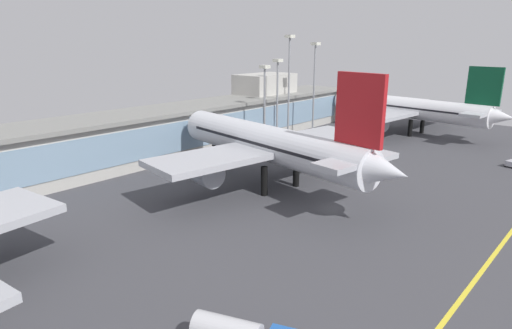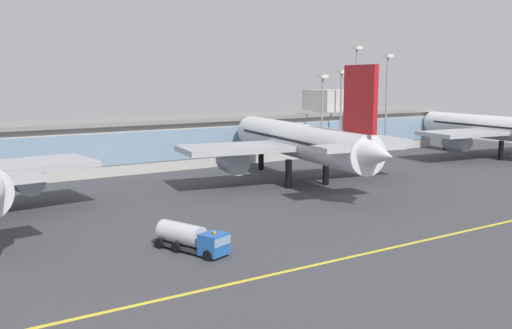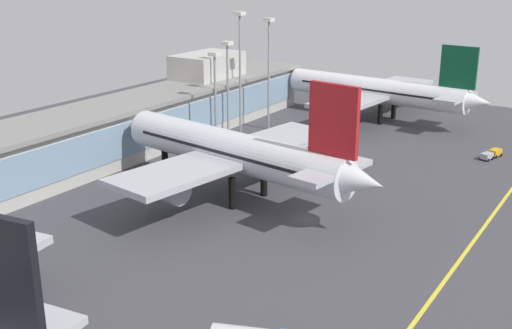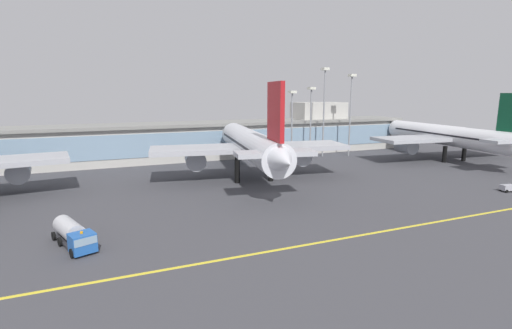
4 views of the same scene
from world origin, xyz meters
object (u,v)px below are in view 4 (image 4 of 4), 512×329
fuel_tanker_truck (74,235)px  apron_light_mast_centre (351,103)px  airliner_far_right (447,136)px  airliner_near_right (251,145)px  apron_light_mast_far_east (311,111)px  apron_light_mast_west (292,114)px  apron_light_mast_east (324,100)px

fuel_tanker_truck → apron_light_mast_centre: (71.01, 42.43, 13.99)m
airliner_far_right → airliner_near_right: bearing=96.5°
airliner_far_right → apron_light_mast_far_east: 38.11m
airliner_near_right → apron_light_mast_west: size_ratio=2.73×
airliner_near_right → apron_light_mast_centre: bearing=-57.2°
apron_light_mast_centre → apron_light_mast_far_east: size_ratio=1.18×
apron_light_mast_west → apron_light_mast_east: size_ratio=0.75×
apron_light_mast_west → apron_light_mast_centre: bearing=-0.2°
apron_light_mast_centre → apron_light_mast_east: bearing=164.9°
apron_light_mast_centre → fuel_tanker_truck: bearing=-149.1°
fuel_tanker_truck → apron_light_mast_centre: 83.90m
apron_light_mast_far_east → airliner_near_right: bearing=-143.5°
apron_light_mast_centre → apron_light_mast_east: size_ratio=0.93×
apron_light_mast_west → airliner_near_right: bearing=-137.8°
airliner_near_right → apron_light_mast_west: 25.99m
airliner_far_right → apron_light_mast_centre: size_ratio=2.21×
airliner_far_right → apron_light_mast_east: (-28.56, 18.09, 9.74)m
apron_light_mast_centre → apron_light_mast_far_east: apron_light_mast_centre is taller
airliner_far_right → apron_light_mast_east: bearing=63.2°
apron_light_mast_west → fuel_tanker_truck: bearing=-140.7°
airliner_far_right → apron_light_mast_centre: (-20.83, 16.00, 8.80)m
apron_light_mast_east → fuel_tanker_truck: bearing=-144.9°
airliner_far_right → apron_light_mast_west: (-39.97, 16.06, 6.15)m
apron_light_mast_west → apron_light_mast_far_east: apron_light_mast_far_east is taller
airliner_near_right → apron_light_mast_far_east: bearing=-44.9°
fuel_tanker_truck → airliner_near_right: bearing=106.7°
fuel_tanker_truck → apron_light_mast_west: bearing=108.4°
fuel_tanker_truck → apron_light_mast_far_east: bearing=106.2°
fuel_tanker_truck → apron_light_mast_centre: size_ratio=0.39×
apron_light_mast_west → apron_light_mast_far_east: bearing=16.8°
fuel_tanker_truck → apron_light_mast_centre: apron_light_mast_centre is taller
apron_light_mast_east → apron_light_mast_far_east: apron_light_mast_east is taller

